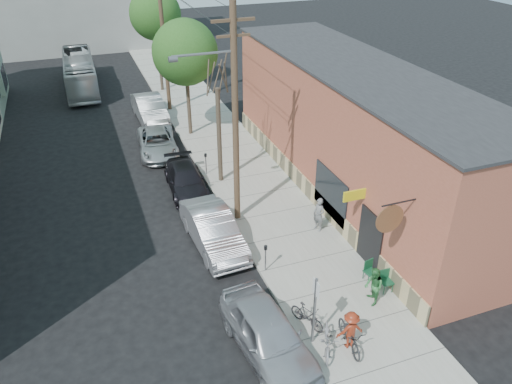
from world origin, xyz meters
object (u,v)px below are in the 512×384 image
object	(u,v)px
patron_grey	(319,215)
parking_meter_near	(266,254)
tree_bare	(219,136)
car_0	(268,334)
cyclist	(350,330)
car_1	(213,230)
sign_post	(315,305)
parked_bike_b	(328,340)
patio_chair_a	(386,282)
parked_bike_a	(307,316)
tree_leafy_far	(155,14)
utility_pole_near	(234,115)
patio_chair_b	(371,272)
car_4	(150,109)
car_2	(186,180)
patron_green	(374,287)
car_3	(157,143)
parking_meter_far	(206,160)
bus	(80,73)
tree_leafy_mid	(185,53)

from	to	relation	value
patron_grey	parking_meter_near	bearing A→B (deg)	-79.96
tree_bare	car_0	size ratio (longest dim) A/B	1.08
cyclist	car_1	size ratio (longest dim) A/B	0.30
sign_post	patron_grey	size ratio (longest dim) A/B	1.70
parking_meter_near	tree_bare	xyz separation A→B (m)	(0.55, 8.12, 1.77)
sign_post	parked_bike_b	bearing A→B (deg)	-58.37
patron_grey	car_1	size ratio (longest dim) A/B	0.33
patio_chair_a	parked_bike_a	bearing A→B (deg)	-168.93
tree_leafy_far	utility_pole_near	bearing A→B (deg)	-91.16
patio_chair_b	car_4	size ratio (longest dim) A/B	0.17
patio_chair_b	parked_bike_a	world-z (taller)	parked_bike_a
car_4	car_1	bearing A→B (deg)	-91.74
car_4	car_2	bearing A→B (deg)	-91.74
parking_meter_near	patron_green	world-z (taller)	patron_green
car_0	car_2	size ratio (longest dim) A/B	1.07
sign_post	cyclist	world-z (taller)	sign_post
tree_leafy_far	patron_grey	xyz separation A→B (m)	(2.82, -22.50, -5.05)
car_1	car_3	world-z (taller)	car_1
patron_green	parked_bike_a	bearing A→B (deg)	-72.11
cyclist	parked_bike_b	distance (m)	0.84
parking_meter_far	patio_chair_a	world-z (taller)	parking_meter_far
bus	tree_leafy_mid	bearing A→B (deg)	-62.72
patio_chair_a	car_1	distance (m)	7.66
patio_chair_b	car_4	distance (m)	21.19
parking_meter_far	utility_pole_near	distance (m)	6.57
patio_chair_a	car_3	distance (m)	16.88
patron_grey	car_1	xyz separation A→B (m)	(-4.82, 0.71, -0.16)
parking_meter_near	patron_grey	distance (m)	3.87
patron_green	sign_post	bearing A→B (deg)	-58.02
parking_meter_near	tree_leafy_far	world-z (taller)	tree_leafy_far
tree_bare	car_2	xyz separation A→B (m)	(-2.00, -0.27, -2.10)
parking_meter_far	parked_bike_b	distance (m)	13.77
patio_chair_a	cyclist	world-z (taller)	cyclist
tree_leafy_far	parked_bike_b	distance (m)	29.59
tree_leafy_far	patron_green	world-z (taller)	tree_leafy_far
sign_post	bus	distance (m)	31.96
car_0	bus	distance (m)	31.48
utility_pole_near	patio_chair_a	distance (m)	9.32
utility_pole_near	car_2	size ratio (longest dim) A/B	2.22
bus	patron_green	bearing A→B (deg)	-73.24
sign_post	patron_green	xyz separation A→B (m)	(2.97, 0.96, -0.89)
sign_post	tree_bare	xyz separation A→B (m)	(0.45, 12.30, 0.92)
parked_bike_b	car_0	bearing A→B (deg)	-175.80
tree_leafy_mid	cyclist	distance (m)	20.27
tree_leafy_mid	tree_leafy_far	xyz separation A→B (m)	(0.00, 9.46, 0.59)
cyclist	parking_meter_near	bearing A→B (deg)	-71.32
patron_green	car_2	distance (m)	11.96
tree_leafy_far	parked_bike_b	world-z (taller)	tree_leafy_far
patio_chair_a	parked_bike_b	bearing A→B (deg)	-150.31
utility_pole_near	tree_leafy_far	world-z (taller)	utility_pole_near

